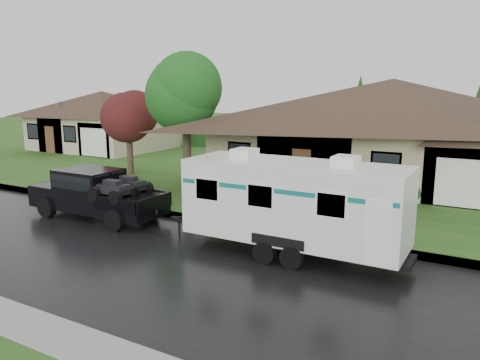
% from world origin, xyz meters
% --- Properties ---
extents(ground, '(140.00, 140.00, 0.00)m').
position_xyz_m(ground, '(0.00, 0.00, 0.00)').
color(ground, '#274E18').
rests_on(ground, ground).
extents(road, '(140.00, 8.00, 0.01)m').
position_xyz_m(road, '(0.00, -2.00, 0.01)').
color(road, black).
rests_on(road, ground).
extents(curb, '(140.00, 0.50, 0.15)m').
position_xyz_m(curb, '(0.00, 2.25, 0.07)').
color(curb, gray).
rests_on(curb, ground).
extents(lawn, '(140.00, 26.00, 0.15)m').
position_xyz_m(lawn, '(0.00, 15.00, 0.07)').
color(lawn, '#274E18').
rests_on(lawn, ground).
extents(house_main, '(19.44, 10.80, 6.90)m').
position_xyz_m(house_main, '(2.29, 13.84, 3.59)').
color(house_main, tan).
rests_on(house_main, lawn).
extents(house_far, '(10.80, 8.64, 5.80)m').
position_xyz_m(house_far, '(-21.78, 15.85, 2.97)').
color(house_far, tan).
rests_on(house_far, lawn).
extents(tree_left_green, '(4.18, 4.18, 6.92)m').
position_xyz_m(tree_left_green, '(-7.19, 7.48, 4.95)').
color(tree_left_green, '#382B1E').
rests_on(tree_left_green, lawn).
extents(tree_red, '(3.00, 3.00, 4.97)m').
position_xyz_m(tree_red, '(-11.80, 8.07, 3.59)').
color(tree_red, '#382B1E').
rests_on(tree_red, lawn).
extents(shrub_row, '(13.60, 1.00, 1.00)m').
position_xyz_m(shrub_row, '(2.00, 9.30, 0.65)').
color(shrub_row, '#143814').
rests_on(shrub_row, lawn).
extents(pickup_truck, '(6.00, 2.28, 2.00)m').
position_xyz_m(pickup_truck, '(-6.88, 0.61, 1.07)').
color(pickup_truck, black).
rests_on(pickup_truck, ground).
extents(travel_trailer, '(7.40, 2.60, 3.32)m').
position_xyz_m(travel_trailer, '(1.93, 0.61, 1.76)').
color(travel_trailer, silver).
rests_on(travel_trailer, ground).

